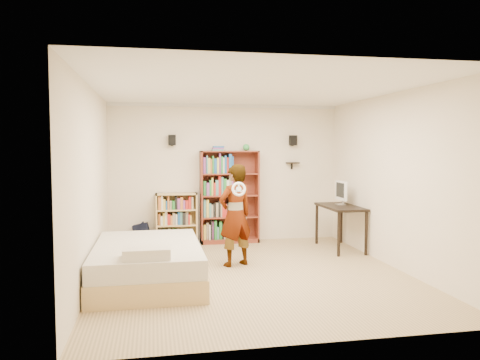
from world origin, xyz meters
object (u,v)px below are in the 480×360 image
at_px(person, 235,215).
at_px(daybed, 148,258).
at_px(tall_bookshelf, 230,197).
at_px(low_bookshelf, 177,219).
at_px(computer_desk, 340,227).

bearing_deg(person, daybed, 1.89).
relative_size(tall_bookshelf, person, 1.12).
relative_size(low_bookshelf, computer_desk, 0.84).
distance_m(tall_bookshelf, daybed, 2.95).
height_order(computer_desk, person, person).
bearing_deg(tall_bookshelf, person, -96.46).
bearing_deg(daybed, low_bookshelf, 78.02).
relative_size(computer_desk, daybed, 0.52).
distance_m(daybed, person, 1.57).
distance_m(computer_desk, person, 2.28).
bearing_deg(tall_bookshelf, computer_desk, -27.32).
height_order(computer_desk, daybed, computer_desk).
bearing_deg(computer_desk, daybed, -156.94).
bearing_deg(person, computer_desk, 177.67).
xyz_separation_m(daybed, person, (1.35, 0.65, 0.47)).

